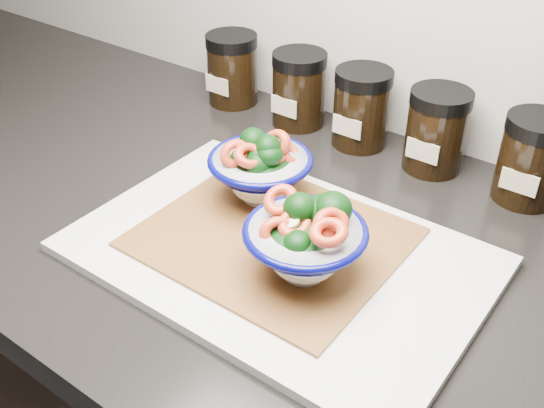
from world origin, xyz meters
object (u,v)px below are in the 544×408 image
Objects in this scene: cutting_board at (278,254)px; spice_jar_d at (436,130)px; spice_jar_c at (361,108)px; spice_jar_a at (232,69)px; spice_jar_e at (532,159)px; bowl_right at (306,241)px; spice_jar_b at (299,89)px; bowl_left at (261,169)px.

cutting_board is 0.29m from spice_jar_d.
cutting_board is 3.98× the size of spice_jar_c.
spice_jar_a is (-0.30, 0.29, 0.05)m from cutting_board.
spice_jar_e is (0.24, 0.00, 0.00)m from spice_jar_c.
spice_jar_c is 1.00× the size of spice_jar_d.
bowl_right is at bearing -41.23° from spice_jar_a.
spice_jar_b and spice_jar_d have the same top height.
spice_jar_e is (0.13, 0.30, -0.00)m from bowl_right.
spice_jar_b is 0.11m from spice_jar_c.
cutting_board is 0.11m from bowl_left.
bowl_right is at bearing -20.80° from cutting_board.
bowl_left is (-0.07, 0.07, 0.05)m from cutting_board.
spice_jar_d is (0.13, 0.22, -0.00)m from bowl_left.
bowl_right and spice_jar_c have the same top height.
bowl_right is at bearing -70.26° from spice_jar_c.
spice_jar_c is at bearing 102.08° from cutting_board.
spice_jar_a and spice_jar_d have the same top height.
spice_jar_b is at bearing 125.54° from bowl_right.
spice_jar_d is at bearing 0.00° from spice_jar_c.
spice_jar_b is 1.00× the size of spice_jar_e.
spice_jar_d is at bearing 0.00° from spice_jar_b.
bowl_right is 0.46m from spice_jar_a.
bowl_right is at bearing -91.03° from spice_jar_d.
bowl_right is at bearing -113.56° from spice_jar_e.
spice_jar_c is at bearing 109.74° from bowl_right.
bowl_left is 0.22m from spice_jar_c.
spice_jar_d is at bearing 79.43° from cutting_board.
spice_jar_e is at bearing 0.00° from spice_jar_a.
bowl_left is 0.25m from spice_jar_d.
cutting_board is 3.98× the size of spice_jar_d.
cutting_board is at bearing -77.92° from spice_jar_c.
spice_jar_d is 0.13m from spice_jar_e.
spice_jar_c is 0.11m from spice_jar_d.
spice_jar_b is at bearing 180.00° from spice_jar_e.
spice_jar_c is (0.01, 0.22, -0.00)m from bowl_left.
cutting_board is 0.42m from spice_jar_a.
spice_jar_b is (0.13, 0.00, 0.00)m from spice_jar_a.
bowl_left reaches higher than spice_jar_e.
spice_jar_b is at bearing 180.00° from spice_jar_c.
spice_jar_c is at bearing 0.00° from spice_jar_b.
spice_jar_d is (0.22, 0.00, 0.00)m from spice_jar_b.
spice_jar_a is at bearing 180.00° from spice_jar_c.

